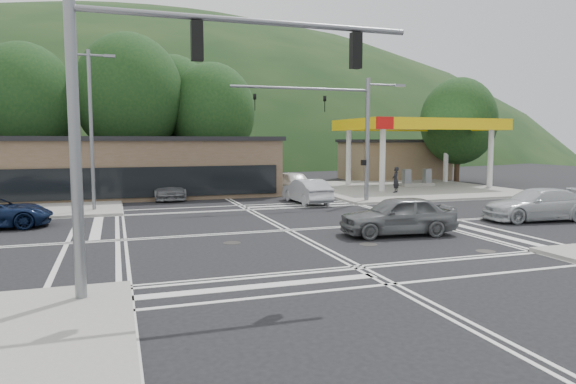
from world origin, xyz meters
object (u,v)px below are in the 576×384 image
object	(u,v)px
car_silver_east	(537,205)
pedestrian	(396,180)
car_northbound	(168,188)
car_queue_a	(307,191)
car_grey_center	(398,215)
car_queue_b	(290,182)

from	to	relation	value
car_silver_east	pedestrian	distance (m)	13.08
car_northbound	car_queue_a	bearing A→B (deg)	-31.67
car_grey_center	car_queue_a	bearing A→B (deg)	-174.64
car_silver_east	car_northbound	size ratio (longest dim) A/B	1.09
car_grey_center	car_silver_east	distance (m)	8.87
car_silver_east	car_queue_b	world-z (taller)	car_queue_b
pedestrian	car_queue_b	bearing A→B (deg)	-70.98
car_silver_east	pedestrian	world-z (taller)	pedestrian
car_grey_center	car_northbound	xyz separation A→B (m)	(-8.00, 16.91, -0.11)
car_grey_center	pedestrian	xyz separation A→B (m)	(8.32, 14.33, 0.26)
car_queue_b	pedestrian	xyz separation A→B (m)	(6.94, -4.05, 0.27)
car_silver_east	car_northbound	xyz separation A→B (m)	(-16.78, 15.64, -0.06)
car_queue_b	pedestrian	bearing A→B (deg)	143.06
pedestrian	car_queue_a	bearing A→B (deg)	-21.94
car_silver_east	pedestrian	xyz separation A→B (m)	(-0.46, 13.07, 0.30)
car_grey_center	car_northbound	world-z (taller)	car_grey_center
car_queue_a	car_grey_center	bearing A→B (deg)	86.45
car_silver_east	car_northbound	distance (m)	22.94
pedestrian	car_northbound	bearing A→B (deg)	-49.71
car_silver_east	car_queue_a	size ratio (longest dim) A/B	1.17
car_queue_a	car_queue_b	bearing A→B (deg)	-102.33
car_queue_a	pedestrian	distance (m)	8.58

